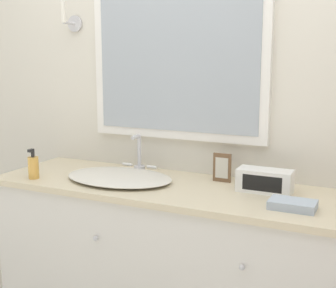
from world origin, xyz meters
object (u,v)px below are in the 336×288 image
soap_bottle (33,167)px  appliance_box (265,181)px  sink_basin (120,176)px  picture_frame (222,168)px

soap_bottle → appliance_box: size_ratio=0.62×
sink_basin → picture_frame: 0.51m
picture_frame → appliance_box: bearing=-19.8°
sink_basin → appliance_box: 0.71m
soap_bottle → appliance_box: bearing=13.4°
sink_basin → appliance_box: bearing=8.6°
appliance_box → picture_frame: (-0.23, 0.08, 0.02)m
sink_basin → picture_frame: (0.47, 0.19, 0.05)m
sink_basin → soap_bottle: (-0.41, -0.16, 0.04)m
soap_bottle → picture_frame: bearing=21.7°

